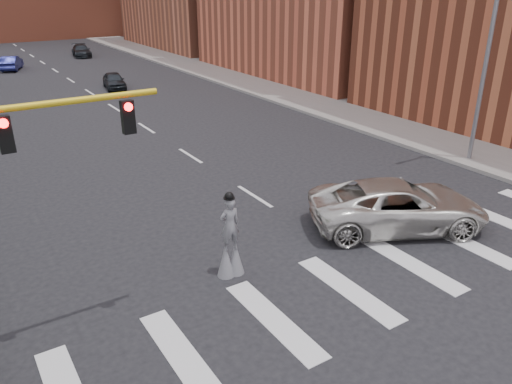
% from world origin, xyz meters
% --- Properties ---
extents(ground_plane, '(160.00, 160.00, 0.00)m').
position_xyz_m(ground_plane, '(0.00, 0.00, 0.00)').
color(ground_plane, black).
rests_on(ground_plane, ground).
extents(sidewalk_right, '(5.00, 90.00, 0.18)m').
position_xyz_m(sidewalk_right, '(12.50, 25.00, 0.09)').
color(sidewalk_right, gray).
rests_on(sidewalk_right, ground).
extents(streetlight, '(2.05, 0.20, 9.00)m').
position_xyz_m(streetlight, '(10.90, 6.00, 4.90)').
color(streetlight, slate).
rests_on(streetlight, ground).
extents(stilt_performer, '(0.84, 0.54, 2.66)m').
position_xyz_m(stilt_performer, '(-3.70, 3.50, 1.01)').
color(stilt_performer, black).
rests_on(stilt_performer, ground).
extents(suv_crossing, '(6.74, 5.27, 1.70)m').
position_xyz_m(suv_crossing, '(2.76, 3.00, 0.85)').
color(suv_crossing, beige).
rests_on(suv_crossing, ground).
extents(car_near, '(2.05, 3.88, 1.26)m').
position_xyz_m(car_near, '(2.15, 32.49, 0.63)').
color(car_near, black).
rests_on(car_near, ground).
extents(car_mid, '(2.67, 4.30, 1.34)m').
position_xyz_m(car_mid, '(-3.41, 46.53, 0.67)').
color(car_mid, navy).
rests_on(car_mid, ground).
extents(car_far, '(2.38, 4.65, 1.29)m').
position_xyz_m(car_far, '(4.72, 52.16, 0.65)').
color(car_far, black).
rests_on(car_far, ground).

